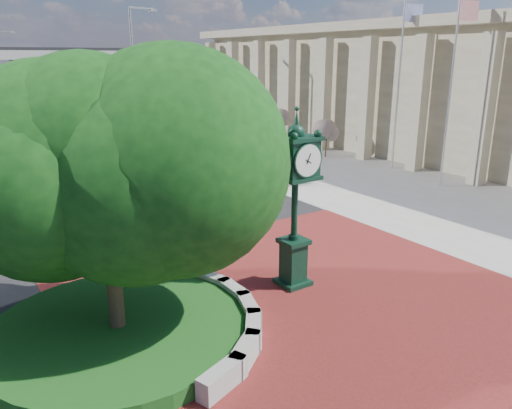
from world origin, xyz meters
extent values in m
plane|color=black|center=(0.00, 0.00, 0.00)|extent=(200.00, 200.00, 0.00)
cube|color=maroon|center=(0.00, -1.00, 0.02)|extent=(12.00, 12.00, 0.04)
cube|color=#9E9B93|center=(16.00, 10.00, 0.02)|extent=(20.00, 50.00, 0.04)
cube|color=#9E9B93|center=(-3.91, -3.01, 0.27)|extent=(1.29, 0.76, 0.54)
cube|color=#9E9B93|center=(-3.05, -2.54, 0.27)|extent=(1.20, 1.04, 0.54)
cube|color=#9E9B93|center=(-2.38, -1.84, 0.27)|extent=(1.00, 1.22, 0.54)
cube|color=#9E9B93|center=(-1.95, -0.96, 0.27)|extent=(0.71, 1.30, 0.54)
cube|color=#9E9B93|center=(-1.80, 0.00, 0.27)|extent=(0.35, 1.25, 0.54)
cube|color=#9E9B93|center=(-1.95, 0.96, 0.27)|extent=(0.71, 1.30, 0.54)
cube|color=#9E9B93|center=(-2.38, 1.84, 0.27)|extent=(1.00, 1.22, 0.54)
cube|color=#9E9B93|center=(-3.05, 2.54, 0.27)|extent=(1.20, 1.04, 0.54)
cube|color=#9E9B93|center=(-3.91, 3.01, 0.27)|extent=(1.29, 0.76, 0.54)
cylinder|color=#134416|center=(-5.00, 0.00, 0.20)|extent=(6.10, 6.10, 0.40)
cube|color=gray|center=(24.00, 12.00, 4.00)|extent=(15.00, 42.00, 8.00)
cube|color=gray|center=(24.00, 12.00, 8.30)|extent=(17.00, 44.00, 0.60)
cube|color=black|center=(16.80, 12.00, 4.00)|extent=(0.30, 40.00, 5.50)
cylinder|color=#9E9B93|center=(5.00, 70.00, 3.00)|extent=(1.80, 1.80, 6.00)
cylinder|color=#9E9B93|center=(25.00, 70.00, 3.00)|extent=(1.80, 1.80, 6.00)
cylinder|color=#38281C|center=(-5.00, 0.00, 1.08)|extent=(0.36, 0.36, 2.17)
sphere|color=#0F3810|center=(-5.00, 0.00, 3.73)|extent=(5.20, 5.20, 5.20)
cylinder|color=#38281C|center=(-4.00, 18.00, 0.96)|extent=(0.36, 0.36, 1.92)
sphere|color=#0F3810|center=(-4.00, 18.00, 3.25)|extent=(4.40, 4.40, 4.40)
cube|color=black|center=(0.25, 0.00, 0.09)|extent=(0.88, 0.88, 0.17)
cube|color=black|center=(0.25, 0.00, 0.75)|extent=(0.60, 0.60, 1.18)
cube|color=black|center=(0.25, 0.00, 1.38)|extent=(0.77, 0.77, 0.13)
cylinder|color=black|center=(0.25, 0.00, 2.36)|extent=(0.18, 0.18, 1.83)
cube|color=black|center=(0.25, 0.00, 3.82)|extent=(0.99, 0.99, 0.97)
cylinder|color=white|center=(0.26, -0.51, 3.82)|extent=(0.86, 0.08, 0.86)
cylinder|color=white|center=(0.24, 0.51, 3.82)|extent=(0.86, 0.08, 0.86)
cylinder|color=white|center=(-0.26, -0.01, 3.82)|extent=(0.08, 0.86, 0.86)
cylinder|color=white|center=(0.76, 0.01, 3.82)|extent=(0.08, 0.86, 0.86)
sphere|color=black|center=(0.25, 0.00, 4.49)|extent=(0.47, 0.47, 0.47)
cone|color=black|center=(0.25, 0.00, 4.85)|extent=(0.19, 0.19, 0.54)
imported|color=maroon|center=(2.03, 37.57, 0.83)|extent=(3.13, 5.21, 1.66)
cylinder|color=silver|center=(13.59, 4.75, 4.58)|extent=(0.11, 0.11, 9.16)
plane|color=red|center=(14.27, 4.75, 8.52)|extent=(1.36, 0.22, 1.37)
cylinder|color=silver|center=(14.80, 8.99, 4.69)|extent=(0.11, 0.11, 9.39)
plane|color=navy|center=(15.51, 8.99, 8.73)|extent=(1.39, 0.19, 1.41)
cylinder|color=slate|center=(5.33, 25.12, 4.84)|extent=(0.17, 0.17, 9.67)
cube|color=slate|center=(6.29, 25.23, 9.67)|extent=(1.94, 0.37, 0.13)
cube|color=slate|center=(7.14, 25.32, 9.56)|extent=(0.56, 0.33, 0.16)
cylinder|color=slate|center=(-0.62, 45.27, 4.33)|extent=(0.15, 0.15, 8.66)
cube|color=slate|center=(0.24, 45.32, 8.66)|extent=(1.74, 0.24, 0.12)
cube|color=slate|center=(1.01, 45.36, 8.56)|extent=(0.49, 0.27, 0.14)
cylinder|color=#38281C|center=(13.92, 13.90, 0.60)|extent=(0.10, 0.10, 1.20)
sphere|color=#AD5696|center=(13.92, 13.90, 1.60)|extent=(1.20, 1.20, 1.20)
cylinder|color=#38281C|center=(13.66, 18.61, 0.60)|extent=(0.10, 0.10, 1.20)
sphere|color=#AD5696|center=(13.66, 18.61, 1.60)|extent=(1.20, 1.20, 1.20)
cylinder|color=#38281C|center=(14.27, 24.27, 0.60)|extent=(0.10, 0.10, 1.20)
sphere|color=#AD5696|center=(14.27, 24.27, 1.60)|extent=(1.20, 1.20, 1.20)
camera|label=1|loc=(-8.16, -10.49, 6.50)|focal=35.00mm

